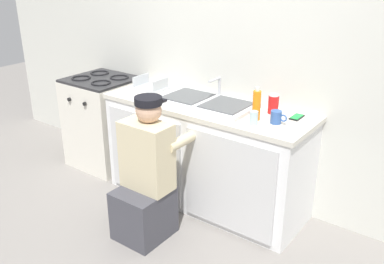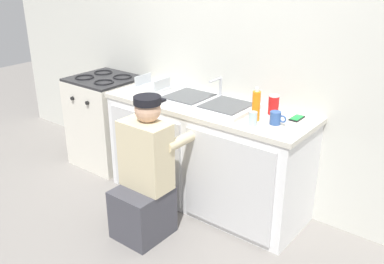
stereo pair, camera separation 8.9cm
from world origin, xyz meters
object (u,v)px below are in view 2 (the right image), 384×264
object	(u,v)px
stove_range	(107,121)
soap_bottle_orange	(256,106)
water_glass	(253,118)
plumber_person	(145,180)
soda_cup_red	(274,105)
coffee_mug	(276,118)
cell_phone	(297,118)
sink_double_basin	(207,102)
dish_rack_tray	(153,86)

from	to	relation	value
stove_range	soap_bottle_orange	bearing A→B (deg)	-2.35
soap_bottle_orange	water_glass	size ratio (longest dim) A/B	2.50
plumber_person	soap_bottle_orange	distance (m)	1.00
stove_range	soda_cup_red	world-z (taller)	soda_cup_red
coffee_mug	soda_cup_red	distance (m)	0.22
stove_range	soda_cup_red	distance (m)	1.87
cell_phone	sink_double_basin	bearing A→B (deg)	-169.17
water_glass	cell_phone	world-z (taller)	water_glass
soda_cup_red	cell_phone	bearing A→B (deg)	4.00
stove_range	water_glass	distance (m)	1.86
water_glass	soda_cup_red	world-z (taller)	soda_cup_red
stove_range	dish_rack_tray	size ratio (longest dim) A/B	3.30
dish_rack_tray	stove_range	bearing A→B (deg)	-175.41
plumber_person	coffee_mug	xyz separation A→B (m)	(0.73, 0.61, 0.49)
water_glass	sink_double_basin	bearing A→B (deg)	161.96
stove_range	coffee_mug	size ratio (longest dim) A/B	7.34
cell_phone	coffee_mug	bearing A→B (deg)	-111.03
sink_double_basin	water_glass	distance (m)	0.56
cell_phone	stove_range	bearing A→B (deg)	-175.95
plumber_person	cell_phone	world-z (taller)	plumber_person
soap_bottle_orange	water_glass	distance (m)	0.12
plumber_person	coffee_mug	bearing A→B (deg)	40.03
sink_double_basin	plumber_person	world-z (taller)	plumber_person
sink_double_basin	soda_cup_red	world-z (taller)	sink_double_basin
stove_range	coffee_mug	xyz separation A→B (m)	(1.91, -0.06, 0.49)
coffee_mug	cell_phone	world-z (taller)	coffee_mug
sink_double_basin	soap_bottle_orange	xyz separation A→B (m)	(0.49, -0.07, 0.09)
stove_range	sink_double_basin	bearing A→B (deg)	0.10
sink_double_basin	water_glass	size ratio (longest dim) A/B	8.00
dish_rack_tray	plumber_person	bearing A→B (deg)	-51.74
soda_cup_red	stove_range	bearing A→B (deg)	-175.94
stove_range	plumber_person	bearing A→B (deg)	-29.57
coffee_mug	stove_range	bearing A→B (deg)	178.35
plumber_person	dish_rack_tray	world-z (taller)	plumber_person
soap_bottle_orange	cell_phone	size ratio (longest dim) A/B	1.79
stove_range	cell_phone	bearing A→B (deg)	4.05
sink_double_basin	soda_cup_red	xyz separation A→B (m)	(0.53, 0.13, 0.06)
dish_rack_tray	water_glass	xyz separation A→B (m)	(1.18, -0.22, 0.03)
coffee_mug	plumber_person	bearing A→B (deg)	-139.97
sink_double_basin	soap_bottle_orange	world-z (taller)	soap_bottle_orange
sink_double_basin	dish_rack_tray	size ratio (longest dim) A/B	2.86
soap_bottle_orange	soda_cup_red	distance (m)	0.21
soap_bottle_orange	soda_cup_red	world-z (taller)	soap_bottle_orange
sink_double_basin	coffee_mug	xyz separation A→B (m)	(0.65, -0.06, 0.03)
plumber_person	soap_bottle_orange	size ratio (longest dim) A/B	4.42
coffee_mug	soda_cup_red	xyz separation A→B (m)	(-0.12, 0.18, 0.03)
sink_double_basin	dish_rack_tray	xyz separation A→B (m)	(-0.65, 0.05, 0.01)
stove_range	cell_phone	xyz separation A→B (m)	(1.99, 0.14, 0.45)
plumber_person	cell_phone	distance (m)	1.23
coffee_mug	dish_rack_tray	bearing A→B (deg)	175.41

